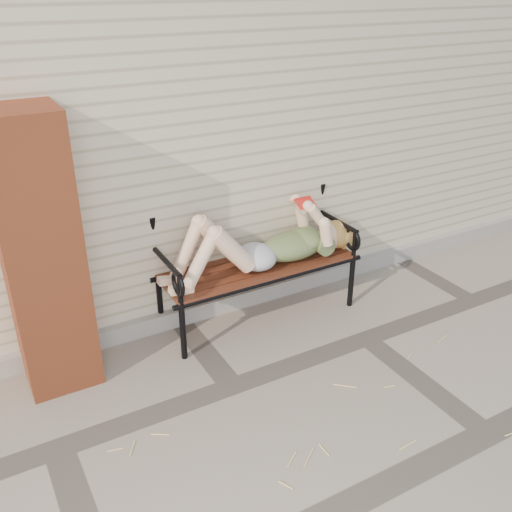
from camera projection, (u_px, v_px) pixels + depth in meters
ground at (366, 338)px, 4.73m from camera, size 80.00×80.00×0.00m
house_wall at (207, 94)px, 6.41m from camera, size 8.00×4.00×3.00m
foundation_strip at (302, 281)px, 5.46m from camera, size 8.00×0.10×0.15m
brick_pillar at (42, 256)px, 3.86m from camera, size 0.50×0.50×2.00m
garden_bench at (252, 242)px, 4.84m from camera, size 1.85×0.73×1.19m
reading_woman at (262, 244)px, 4.71m from camera, size 1.74×0.40×0.55m
straw_scatter at (281, 502)px, 3.26m from camera, size 2.26×1.69×0.01m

